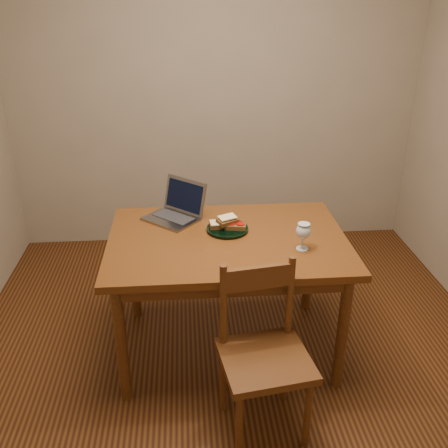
{
  "coord_description": "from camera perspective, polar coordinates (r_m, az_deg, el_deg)",
  "views": [
    {
      "loc": [
        -0.24,
        -2.3,
        1.98
      ],
      "look_at": [
        -0.05,
        0.17,
        0.8
      ],
      "focal_mm": 40.0,
      "sensor_mm": 36.0,
      "label": 1
    }
  ],
  "objects": [
    {
      "name": "table",
      "position": [
        2.76,
        0.41,
        -3.17
      ],
      "size": [
        1.3,
        0.9,
        0.74
      ],
      "color": "#46240B",
      "rests_on": "floor"
    },
    {
      "name": "back_wall",
      "position": [
        3.97,
        -1.05,
        15.65
      ],
      "size": [
        3.2,
        0.02,
        2.6
      ],
      "primitive_type": "cube",
      "color": "gray",
      "rests_on": "floor"
    },
    {
      "name": "floor",
      "position": [
        3.05,
        1.15,
        -15.25
      ],
      "size": [
        3.2,
        3.2,
        0.02
      ],
      "primitive_type": "cube",
      "color": "black",
      "rests_on": "ground"
    },
    {
      "name": "laptop",
      "position": [
        2.96,
        -5.35,
        1.83
      ],
      "size": [
        0.4,
        0.4,
        0.21
      ],
      "rotation": [
        0.0,
        0.0,
        -0.73
      ],
      "color": "slate",
      "rests_on": "table"
    },
    {
      "name": "front_wall",
      "position": [
        1.0,
        11.47,
        -18.17
      ],
      "size": [
        3.2,
        0.02,
        2.6
      ],
      "primitive_type": "cube",
      "color": "gray",
      "rests_on": "floor"
    },
    {
      "name": "milk_glass",
      "position": [
        2.6,
        9.02,
        -1.41
      ],
      "size": [
        0.08,
        0.08,
        0.15
      ],
      "primitive_type": null,
      "color": "white",
      "rests_on": "table"
    },
    {
      "name": "chair",
      "position": [
        2.38,
        4.63,
        -13.91
      ],
      "size": [
        0.46,
        0.44,
        0.43
      ],
      "rotation": [
        0.0,
        0.0,
        0.15
      ],
      "color": "#40220D",
      "rests_on": "floor"
    },
    {
      "name": "sandwich_top",
      "position": [
        2.78,
        0.39,
        0.47
      ],
      "size": [
        0.13,
        0.12,
        0.04
      ],
      "primitive_type": null,
      "rotation": [
        0.0,
        0.0,
        0.52
      ],
      "color": "#381E0C",
      "rests_on": "plate"
    },
    {
      "name": "plate",
      "position": [
        2.8,
        0.4,
        -0.6
      ],
      "size": [
        0.24,
        0.24,
        0.02
      ],
      "primitive_type": "cylinder",
      "color": "black",
      "rests_on": "table"
    },
    {
      "name": "sandwich_tomato",
      "position": [
        2.78,
        1.34,
        -0.15
      ],
      "size": [
        0.13,
        0.09,
        0.04
      ],
      "primitive_type": null,
      "rotation": [
        0.0,
        0.0,
        -0.19
      ],
      "color": "#381E0C",
      "rests_on": "plate"
    },
    {
      "name": "sandwich_cheese",
      "position": [
        2.79,
        -0.43,
        0.0
      ],
      "size": [
        0.12,
        0.08,
        0.04
      ],
      "primitive_type": null,
      "rotation": [
        0.0,
        0.0,
        0.07
      ],
      "color": "#381E0C",
      "rests_on": "plate"
    }
  ]
}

